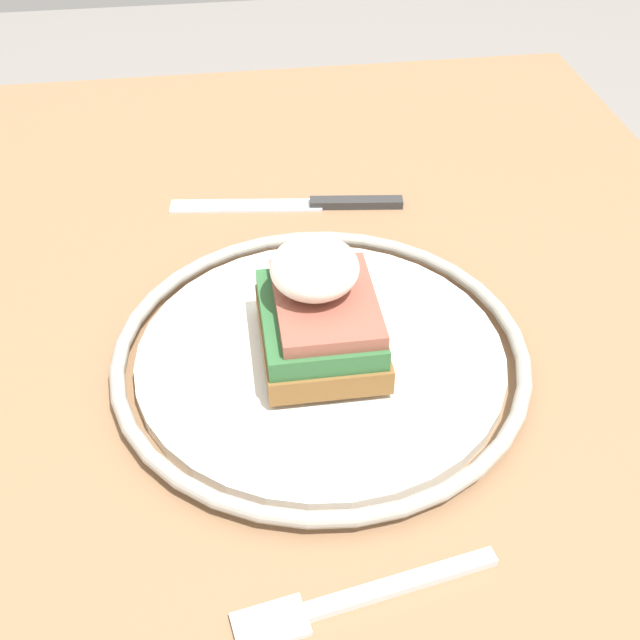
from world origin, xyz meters
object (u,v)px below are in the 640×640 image
Objects in this scene: knife at (306,204)px; fork at (353,599)px; sandwich at (319,308)px; plate at (320,351)px.

fork is at bearing 176.33° from knife.
knife reaches higher than fork.
sandwich is at bearing 175.26° from knife.
plate is 2.75× the size of sandwich.
sandwich is 0.71× the size of fork.
knife is at bearing -3.67° from fork.
sandwich is 0.51× the size of knife.
knife is (0.19, -0.02, -0.04)m from sandwich.
plate is at bearing 175.43° from knife.
plate reaches higher than fork.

